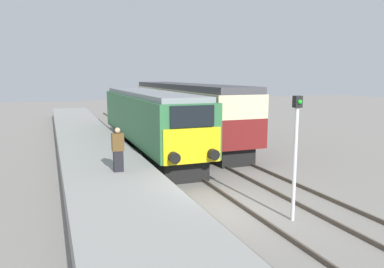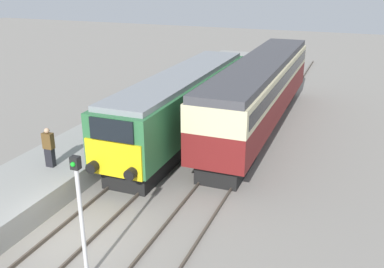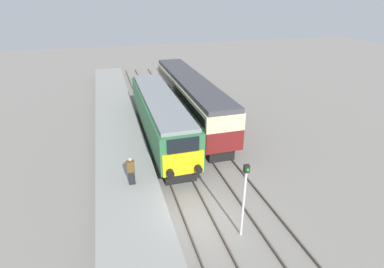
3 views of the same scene
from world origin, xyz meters
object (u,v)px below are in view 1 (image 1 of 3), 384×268
object	(u,v)px
locomotive	(149,119)
passenger_carriage	(185,107)
signal_post	(296,148)
person_on_platform	(118,150)

from	to	relation	value
locomotive	passenger_carriage	size ratio (longest dim) A/B	0.86
locomotive	passenger_carriage	bearing A→B (deg)	44.30
signal_post	person_on_platform	bearing A→B (deg)	136.63
signal_post	locomotive	bearing A→B (deg)	98.36
locomotive	signal_post	size ratio (longest dim) A/B	3.68
passenger_carriage	person_on_platform	world-z (taller)	passenger_carriage
passenger_carriage	person_on_platform	size ratio (longest dim) A/B	10.03
passenger_carriage	person_on_platform	bearing A→B (deg)	-121.63
passenger_carriage	signal_post	distance (m)	14.99
passenger_carriage	signal_post	size ratio (longest dim) A/B	4.28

